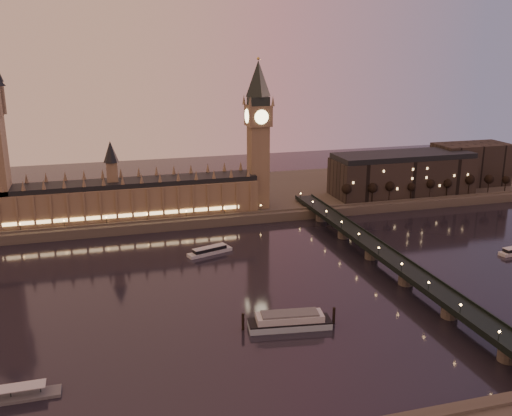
% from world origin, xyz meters
% --- Properties ---
extents(ground, '(700.00, 700.00, 0.00)m').
position_xyz_m(ground, '(0.00, 0.00, 0.00)').
color(ground, black).
rests_on(ground, ground).
extents(far_embankment, '(560.00, 130.00, 6.00)m').
position_xyz_m(far_embankment, '(30.00, 165.00, 3.00)').
color(far_embankment, '#423D35').
rests_on(far_embankment, ground).
extents(palace_of_westminster, '(180.00, 26.62, 52.00)m').
position_xyz_m(palace_of_westminster, '(-40.12, 120.99, 21.71)').
color(palace_of_westminster, brown).
rests_on(palace_of_westminster, ground).
extents(big_ben, '(17.68, 17.68, 104.00)m').
position_xyz_m(big_ben, '(53.99, 120.99, 63.95)').
color(big_ben, brown).
rests_on(big_ben, ground).
extents(westminster_bridge, '(13.20, 260.00, 15.30)m').
position_xyz_m(westminster_bridge, '(91.61, 0.00, 5.52)').
color(westminster_bridge, black).
rests_on(westminster_bridge, ground).
extents(city_block, '(155.00, 45.00, 34.00)m').
position_xyz_m(city_block, '(194.94, 130.93, 22.24)').
color(city_block, black).
rests_on(city_block, ground).
extents(bare_tree_0, '(6.74, 6.74, 13.70)m').
position_xyz_m(bare_tree_0, '(119.10, 109.00, 16.25)').
color(bare_tree_0, black).
rests_on(bare_tree_0, ground).
extents(bare_tree_1, '(6.74, 6.74, 13.70)m').
position_xyz_m(bare_tree_1, '(135.73, 109.00, 16.25)').
color(bare_tree_1, black).
rests_on(bare_tree_1, ground).
extents(bare_tree_2, '(6.74, 6.74, 13.70)m').
position_xyz_m(bare_tree_2, '(152.35, 109.00, 16.25)').
color(bare_tree_2, black).
rests_on(bare_tree_2, ground).
extents(bare_tree_3, '(6.74, 6.74, 13.70)m').
position_xyz_m(bare_tree_3, '(168.98, 109.00, 16.25)').
color(bare_tree_3, black).
rests_on(bare_tree_3, ground).
extents(bare_tree_4, '(6.74, 6.74, 13.70)m').
position_xyz_m(bare_tree_4, '(185.60, 109.00, 16.25)').
color(bare_tree_4, black).
rests_on(bare_tree_4, ground).
extents(bare_tree_5, '(6.74, 6.74, 13.70)m').
position_xyz_m(bare_tree_5, '(202.22, 109.00, 16.25)').
color(bare_tree_5, black).
rests_on(bare_tree_5, ground).
extents(bare_tree_6, '(6.74, 6.74, 13.70)m').
position_xyz_m(bare_tree_6, '(218.85, 109.00, 16.25)').
color(bare_tree_6, black).
rests_on(bare_tree_6, ground).
extents(bare_tree_7, '(6.74, 6.74, 13.70)m').
position_xyz_m(bare_tree_7, '(235.47, 109.00, 16.25)').
color(bare_tree_7, black).
rests_on(bare_tree_7, ground).
extents(bare_tree_8, '(6.74, 6.74, 13.70)m').
position_xyz_m(bare_tree_8, '(252.10, 109.00, 16.25)').
color(bare_tree_8, black).
rests_on(bare_tree_8, ground).
extents(cruise_boat_a, '(27.84, 14.26, 4.38)m').
position_xyz_m(cruise_boat_a, '(4.55, 51.97, 1.93)').
color(cruise_boat_a, silver).
rests_on(cruise_boat_a, ground).
extents(moored_barge, '(40.96, 14.76, 7.57)m').
position_xyz_m(moored_barge, '(19.69, -46.56, 3.20)').
color(moored_barge, '#98B1C2').
rests_on(moored_barge, ground).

